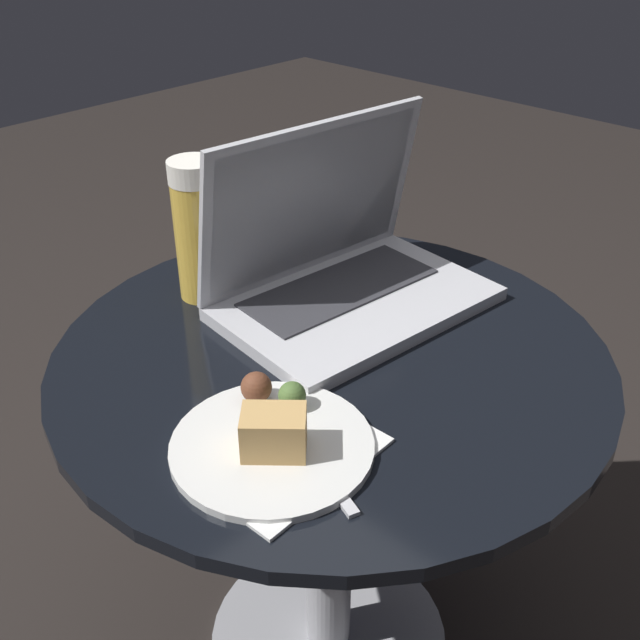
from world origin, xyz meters
TOP-DOWN VIEW (x-y plane):
  - ground_plane at (0.00, 0.00)m, footprint 6.00×6.00m
  - table at (0.00, 0.00)m, footprint 0.69×0.69m
  - napkin at (-0.17, -0.10)m, footprint 0.19×0.13m
  - laptop at (0.10, 0.07)m, footprint 0.38×0.27m
  - beer_glass at (-0.02, 0.22)m, footprint 0.07×0.07m
  - snack_plate at (-0.17, -0.08)m, footprint 0.21×0.21m
  - fork at (-0.16, -0.11)m, footprint 0.07×0.17m

SIDE VIEW (x-z plane):
  - ground_plane at x=0.00m, z-range 0.00..0.00m
  - table at x=0.00m, z-range 0.13..0.70m
  - napkin at x=-0.17m, z-range 0.57..0.58m
  - fork at x=-0.16m, z-range 0.57..0.58m
  - snack_plate at x=-0.17m, z-range 0.56..0.61m
  - laptop at x=0.10m, z-range 0.50..0.74m
  - beer_glass at x=-0.02m, z-range 0.57..0.77m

